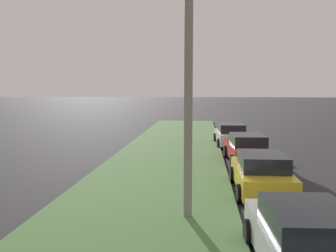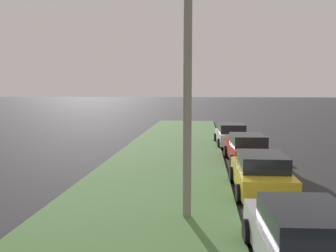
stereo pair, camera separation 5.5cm
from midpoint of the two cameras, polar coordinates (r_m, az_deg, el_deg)
grass_median at (r=12.31m, az=-3.93°, el=-11.93°), size 60.00×6.00×0.12m
parked_car_silver at (r=8.37m, az=20.22°, el=-16.31°), size 4.37×2.15×1.47m
parked_car_yellow at (r=14.01m, az=14.08°, el=-7.10°), size 4.32×2.06×1.47m
parked_car_red at (r=19.38m, az=12.00°, el=-3.45°), size 4.40×2.21×1.47m
parked_car_white at (r=24.87m, az=9.59°, el=-1.35°), size 4.39×2.19×1.47m
streetlight at (r=10.45m, az=4.99°, el=8.96°), size 0.47×2.88×7.50m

